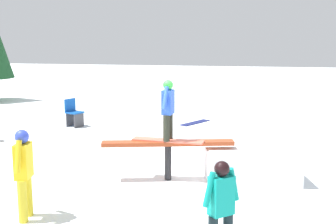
{
  "coord_description": "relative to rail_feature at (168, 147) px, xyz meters",
  "views": [
    {
      "loc": [
        -1.52,
        9.08,
        3.05
      ],
      "look_at": [
        0.0,
        0.0,
        1.41
      ],
      "focal_mm": 50.0,
      "sensor_mm": 36.0,
      "label": 1
    }
  ],
  "objects": [
    {
      "name": "main_rider_on_rail",
      "position": [
        0.0,
        0.0,
        0.71
      ],
      "size": [
        1.48,
        0.69,
        1.25
      ],
      "rotation": [
        0.0,
        0.0,
        -0.09
      ],
      "color": "#E96B53",
      "rests_on": "rail_feature"
    },
    {
      "name": "folding_chair",
      "position": [
        3.82,
        -4.73,
        -0.28
      ],
      "size": [
        0.59,
        0.59,
        0.88
      ],
      "rotation": [
        0.0,
        0.0,
        4.26
      ],
      "color": "#3F3F44",
      "rests_on": "ground"
    },
    {
      "name": "bystander_teal",
      "position": [
        -1.25,
        3.28,
        0.09
      ],
      "size": [
        0.49,
        0.44,
        1.38
      ],
      "rotation": [
        0.0,
        0.0,
        3.85
      ],
      "color": "black",
      "rests_on": "ground"
    },
    {
      "name": "ground_plane",
      "position": [
        0.0,
        0.0,
        -0.69
      ],
      "size": [
        60.0,
        60.0,
        0.0
      ],
      "primitive_type": "plane",
      "color": "white"
    },
    {
      "name": "rail_feature",
      "position": [
        0.0,
        0.0,
        0.0
      ],
      "size": [
        2.67,
        0.86,
        0.81
      ],
      "rotation": [
        0.0,
        0.0,
        0.22
      ],
      "color": "black",
      "rests_on": "ground"
    },
    {
      "name": "bystander_yellow",
      "position": [
        1.94,
        2.37,
        0.14
      ],
      "size": [
        0.26,
        0.68,
        1.48
      ],
      "rotation": [
        0.0,
        0.0,
        1.72
      ],
      "color": "gold",
      "rests_on": "ground"
    },
    {
      "name": "loose_snowboard_navy",
      "position": [
        0.09,
        -5.92,
        -0.68
      ],
      "size": [
        0.9,
        1.22,
        0.02
      ],
      "primitive_type": "cube",
      "rotation": [
        0.0,
        0.0,
        4.16
      ],
      "color": "navy",
      "rests_on": "ground"
    },
    {
      "name": "snow_kicker_ramp",
      "position": [
        -1.63,
        -0.37,
        -0.37
      ],
      "size": [
        2.09,
        1.86,
        0.64
      ],
      "primitive_type": "cube",
      "rotation": [
        0.0,
        0.0,
        0.22
      ],
      "color": "white",
      "rests_on": "ground"
    }
  ]
}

